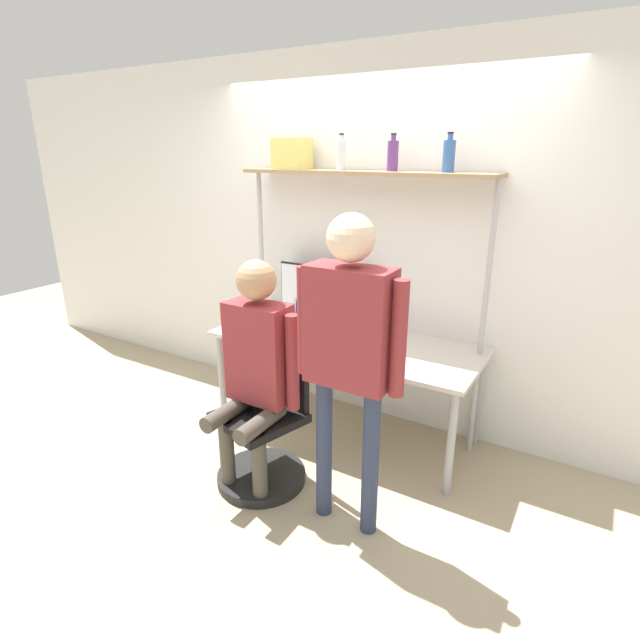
# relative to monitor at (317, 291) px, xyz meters

# --- Properties ---
(ground_plane) EXTENTS (12.00, 12.00, 0.00)m
(ground_plane) POSITION_rel_monitor_xyz_m (0.38, -0.63, -0.98)
(ground_plane) COLOR tan
(wall_back) EXTENTS (8.00, 0.06, 2.70)m
(wall_back) POSITION_rel_monitor_xyz_m (0.38, 0.19, 0.37)
(wall_back) COLOR white
(wall_back) RESTS_ON ground_plane
(desk) EXTENTS (1.91, 0.77, 0.73)m
(desk) POSITION_rel_monitor_xyz_m (0.38, -0.23, -0.32)
(desk) COLOR beige
(desk) RESTS_ON ground_plane
(shelf_unit) EXTENTS (1.81, 0.31, 1.88)m
(shelf_unit) POSITION_rel_monitor_xyz_m (0.38, -0.01, 0.64)
(shelf_unit) COLOR #997A56
(shelf_unit) RESTS_ON ground_plane
(monitor) EXTENTS (0.65, 0.21, 0.44)m
(monitor) POSITION_rel_monitor_xyz_m (0.00, 0.00, 0.00)
(monitor) COLOR black
(monitor) RESTS_ON desk
(laptop) EXTENTS (0.35, 0.25, 0.26)m
(laptop) POSITION_rel_monitor_xyz_m (0.14, -0.33, -0.18)
(laptop) COLOR #BCBCC1
(laptop) RESTS_ON desk
(cell_phone) EXTENTS (0.07, 0.15, 0.01)m
(cell_phone) POSITION_rel_monitor_xyz_m (0.43, -0.39, -0.24)
(cell_phone) COLOR silver
(cell_phone) RESTS_ON desk
(office_chair) EXTENTS (0.57, 0.57, 0.93)m
(office_chair) POSITION_rel_monitor_xyz_m (0.23, -0.99, -0.70)
(office_chair) COLOR black
(office_chair) RESTS_ON ground_plane
(person_seated) EXTENTS (0.55, 0.48, 1.43)m
(person_seated) POSITION_rel_monitor_xyz_m (0.21, -1.04, -0.14)
(person_seated) COLOR #4C473D
(person_seated) RESTS_ON ground_plane
(person_standing) EXTENTS (0.61, 0.23, 1.74)m
(person_standing) POSITION_rel_monitor_xyz_m (0.85, -1.08, 0.14)
(person_standing) COLOR #2D3856
(person_standing) RESTS_ON ground_plane
(bottle_clear) EXTENTS (0.07, 0.07, 0.24)m
(bottle_clear) POSITION_rel_monitor_xyz_m (0.20, -0.01, 0.99)
(bottle_clear) COLOR silver
(bottle_clear) RESTS_ON shelf_unit
(bottle_purple) EXTENTS (0.07, 0.07, 0.23)m
(bottle_purple) POSITION_rel_monitor_xyz_m (0.58, -0.01, 0.99)
(bottle_purple) COLOR #593372
(bottle_purple) RESTS_ON shelf_unit
(bottle_blue) EXTENTS (0.08, 0.08, 0.23)m
(bottle_blue) POSITION_rel_monitor_xyz_m (0.95, -0.01, 0.99)
(bottle_blue) COLOR #335999
(bottle_blue) RESTS_ON shelf_unit
(storage_box) EXTENTS (0.23, 0.21, 0.21)m
(storage_box) POSITION_rel_monitor_xyz_m (-0.20, -0.01, 1.00)
(storage_box) COLOR #DBCC66
(storage_box) RESTS_ON shelf_unit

